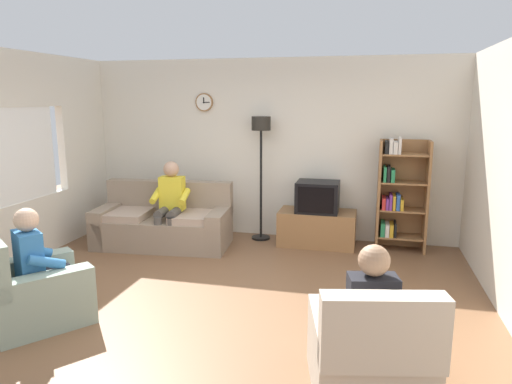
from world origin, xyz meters
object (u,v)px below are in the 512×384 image
(tv_stand, at_px, (317,228))
(armchair_near_bookshelf, at_px, (369,356))
(floor_lamp, at_px, (261,144))
(bookshelf, at_px, (398,194))
(person_in_right_armchair, at_px, (369,310))
(person_on_couch, at_px, (170,200))
(armchair_near_window, at_px, (33,293))
(tv, at_px, (318,197))
(person_in_left_armchair, at_px, (40,260))
(couch, at_px, (164,224))

(tv_stand, relative_size, armchair_near_bookshelf, 1.07)
(floor_lamp, bearing_deg, bookshelf, -0.82)
(armchair_near_bookshelf, distance_m, person_in_right_armchair, 0.33)
(tv_stand, distance_m, bookshelf, 1.24)
(person_on_couch, bearing_deg, person_in_right_armchair, -44.64)
(tv_stand, bearing_deg, bookshelf, 3.63)
(armchair_near_window, bearing_deg, tv, 52.35)
(floor_lamp, bearing_deg, armchair_near_window, -115.10)
(armchair_near_window, bearing_deg, person_in_right_armchair, -5.37)
(tv_stand, bearing_deg, person_in_left_armchair, -127.43)
(bookshelf, height_order, floor_lamp, floor_lamp)
(floor_lamp, height_order, person_in_left_armchair, floor_lamp)
(tv, distance_m, floor_lamp, 1.14)
(person_in_right_armchair, bearing_deg, armchair_near_bookshelf, -77.63)
(couch, distance_m, person_on_couch, 0.43)
(person_in_left_armchair, bearing_deg, floor_lamp, 65.22)
(armchair_near_bookshelf, height_order, person_in_right_armchair, person_in_right_armchair)
(armchair_near_window, distance_m, person_in_left_armchair, 0.33)
(couch, xyz_separation_m, bookshelf, (3.28, 0.61, 0.49))
(couch, distance_m, armchair_near_window, 2.53)
(person_in_left_armchair, bearing_deg, armchair_near_bookshelf, -8.36)
(tv, bearing_deg, couch, -166.61)
(person_on_couch, bearing_deg, floor_lamp, 33.30)
(tv_stand, bearing_deg, armchair_near_window, -127.43)
(floor_lamp, height_order, armchair_near_bookshelf, floor_lamp)
(person_in_left_armchair, bearing_deg, person_in_right_armchair, -6.79)
(armchair_near_window, distance_m, person_on_couch, 2.47)
(floor_lamp, height_order, person_on_couch, floor_lamp)
(tv, relative_size, floor_lamp, 0.32)
(tv_stand, relative_size, floor_lamp, 0.59)
(tv_stand, distance_m, armchair_near_bookshelf, 3.52)
(bookshelf, xyz_separation_m, person_in_left_armchair, (-3.40, -3.06, -0.20))
(armchair_near_window, height_order, person_in_right_armchair, person_in_right_armchair)
(tv, bearing_deg, person_on_couch, -162.67)
(couch, xyz_separation_m, person_in_right_armchair, (2.90, -2.81, 0.29))
(bookshelf, bearing_deg, tv, -175.11)
(tv, bearing_deg, tv_stand, 90.00)
(person_in_right_armchair, bearing_deg, person_on_couch, 135.36)
(floor_lamp, xyz_separation_m, person_on_couch, (-1.14, -0.75, -0.75))
(couch, relative_size, person_in_right_armchair, 1.76)
(armchair_near_window, bearing_deg, armchair_near_bookshelf, -6.93)
(person_in_right_armchair, bearing_deg, tv_stand, 102.36)
(floor_lamp, relative_size, person_in_left_armchair, 1.65)
(person_in_left_armchair, bearing_deg, tv_stand, 52.57)
(armchair_near_window, height_order, person_on_couch, person_on_couch)
(tv_stand, height_order, person_on_couch, person_on_couch)
(tv_stand, height_order, tv, tv)
(armchair_near_window, bearing_deg, floor_lamp, 64.90)
(floor_lamp, xyz_separation_m, person_in_left_armchair, (-1.43, -3.09, -0.85))
(tv_stand, height_order, person_in_left_armchair, person_in_left_armchair)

